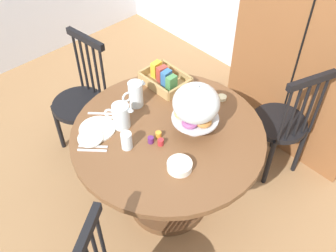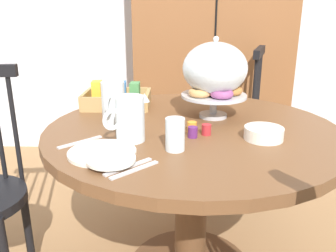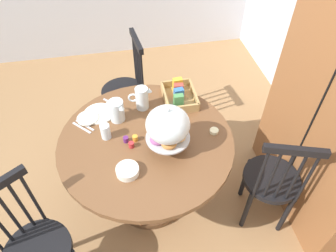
% 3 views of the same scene
% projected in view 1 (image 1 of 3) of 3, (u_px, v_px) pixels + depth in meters
% --- Properties ---
extents(ground_plane, '(10.00, 10.00, 0.00)m').
position_uv_depth(ground_plane, '(159.00, 225.00, 2.68)').
color(ground_plane, '#997047').
extents(wooden_armoire, '(1.18, 0.60, 1.96)m').
position_uv_depth(wooden_armoire, '(325.00, 29.00, 2.67)').
color(wooden_armoire, brown).
rests_on(wooden_armoire, ground_plane).
extents(dining_table, '(1.17, 1.17, 0.74)m').
position_uv_depth(dining_table, '(168.00, 156.00, 2.45)').
color(dining_table, brown).
rests_on(dining_table, ground_plane).
extents(windsor_chair_near_window, '(0.43, 0.43, 0.97)m').
position_uv_depth(windsor_chair_near_window, '(281.00, 125.00, 2.75)').
color(windsor_chair_near_window, black).
rests_on(windsor_chair_near_window, ground_plane).
extents(windsor_chair_by_cabinet, '(0.40, 0.40, 0.97)m').
position_uv_depth(windsor_chair_by_cabinet, '(81.00, 103.00, 2.92)').
color(windsor_chair_by_cabinet, black).
rests_on(windsor_chair_by_cabinet, ground_plane).
extents(pastry_stand_with_dome, '(0.28, 0.28, 0.34)m').
position_uv_depth(pastry_stand_with_dome, '(196.00, 105.00, 2.17)').
color(pastry_stand_with_dome, silver).
rests_on(pastry_stand_with_dome, dining_table).
extents(orange_juice_pitcher, '(0.16, 0.13, 0.16)m').
position_uv_depth(orange_juice_pitcher, '(121.00, 117.00, 2.28)').
color(orange_juice_pitcher, silver).
rests_on(orange_juice_pitcher, dining_table).
extents(milk_pitcher, '(0.09, 0.18, 0.18)m').
position_uv_depth(milk_pitcher, '(136.00, 95.00, 2.42)').
color(milk_pitcher, silver).
rests_on(milk_pitcher, dining_table).
extents(cereal_basket, '(0.32, 0.24, 0.12)m').
position_uv_depth(cereal_basket, '(165.00, 79.00, 2.60)').
color(cereal_basket, tan).
rests_on(cereal_basket, dining_table).
extents(china_plate_large, '(0.22, 0.22, 0.01)m').
position_uv_depth(china_plate_large, '(97.00, 129.00, 2.31)').
color(china_plate_large, white).
rests_on(china_plate_large, dining_table).
extents(china_plate_small, '(0.15, 0.15, 0.01)m').
position_uv_depth(china_plate_small, '(90.00, 138.00, 2.24)').
color(china_plate_small, white).
rests_on(china_plate_small, china_plate_large).
extents(cereal_bowl, '(0.14, 0.14, 0.04)m').
position_uv_depth(cereal_bowl, '(180.00, 166.00, 2.08)').
color(cereal_bowl, white).
rests_on(cereal_bowl, dining_table).
extents(drinking_glass, '(0.06, 0.06, 0.11)m').
position_uv_depth(drinking_glass, '(127.00, 141.00, 2.17)').
color(drinking_glass, silver).
rests_on(drinking_glass, dining_table).
extents(butter_dish, '(0.06, 0.06, 0.02)m').
position_uv_depth(butter_dish, '(222.00, 98.00, 2.50)').
color(butter_dish, beige).
rests_on(butter_dish, dining_table).
extents(jam_jar_strawberry, '(0.04, 0.04, 0.04)m').
position_uv_depth(jam_jar_strawberry, '(161.00, 142.00, 2.21)').
color(jam_jar_strawberry, '#B7282D').
rests_on(jam_jar_strawberry, dining_table).
extents(jam_jar_apricot, '(0.04, 0.04, 0.04)m').
position_uv_depth(jam_jar_apricot, '(158.00, 135.00, 2.25)').
color(jam_jar_apricot, orange).
rests_on(jam_jar_apricot, dining_table).
extents(jam_jar_grape, '(0.04, 0.04, 0.04)m').
position_uv_depth(jam_jar_grape, '(151.00, 140.00, 2.22)').
color(jam_jar_grape, '#5B2366').
rests_on(jam_jar_grape, dining_table).
extents(table_knife, '(0.13, 0.13, 0.01)m').
position_uv_depth(table_knife, '(93.00, 146.00, 2.21)').
color(table_knife, silver).
rests_on(table_knife, dining_table).
extents(dinner_fork, '(0.13, 0.13, 0.01)m').
position_uv_depth(dinner_fork, '(92.00, 150.00, 2.19)').
color(dinner_fork, silver).
rests_on(dinner_fork, dining_table).
extents(soup_spoon, '(0.13, 0.13, 0.01)m').
position_uv_depth(soup_spoon, '(101.00, 113.00, 2.41)').
color(soup_spoon, silver).
rests_on(soup_spoon, dining_table).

